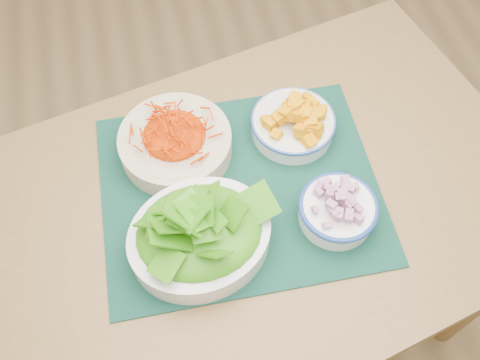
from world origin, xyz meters
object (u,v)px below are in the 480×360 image
at_px(table, 262,220).
at_px(squash_bowl, 293,120).
at_px(carrot_bowl, 175,139).
at_px(lettuce_bowl, 199,231).
at_px(onion_bowl, 338,208).
at_px(placemat, 240,188).

xyz_separation_m(table, squash_bowl, (0.10, 0.14, 0.15)).
relative_size(table, carrot_bowl, 4.59).
relative_size(table, lettuce_bowl, 4.08).
bearing_deg(onion_bowl, table, 146.07).
bearing_deg(lettuce_bowl, table, 17.12).
bearing_deg(lettuce_bowl, squash_bowl, 29.87).
xyz_separation_m(squash_bowl, lettuce_bowl, (-0.24, -0.21, 0.02)).
bearing_deg(placemat, squash_bowl, 40.47).
distance_m(table, squash_bowl, 0.23).
bearing_deg(table, placemat, 136.12).
bearing_deg(lettuce_bowl, placemat, 34.37).
distance_m(placemat, carrot_bowl, 0.17).
bearing_deg(squash_bowl, table, -125.89).
relative_size(squash_bowl, lettuce_bowl, 0.62).
distance_m(table, onion_bowl, 0.21).
bearing_deg(placemat, carrot_bowl, 134.94).
bearing_deg(squash_bowl, lettuce_bowl, -138.26).
height_order(placemat, onion_bowl, onion_bowl).
distance_m(placemat, lettuce_bowl, 0.16).
bearing_deg(carrot_bowl, table, -43.76).
relative_size(carrot_bowl, onion_bowl, 1.60).
bearing_deg(placemat, lettuce_bowl, -131.36).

